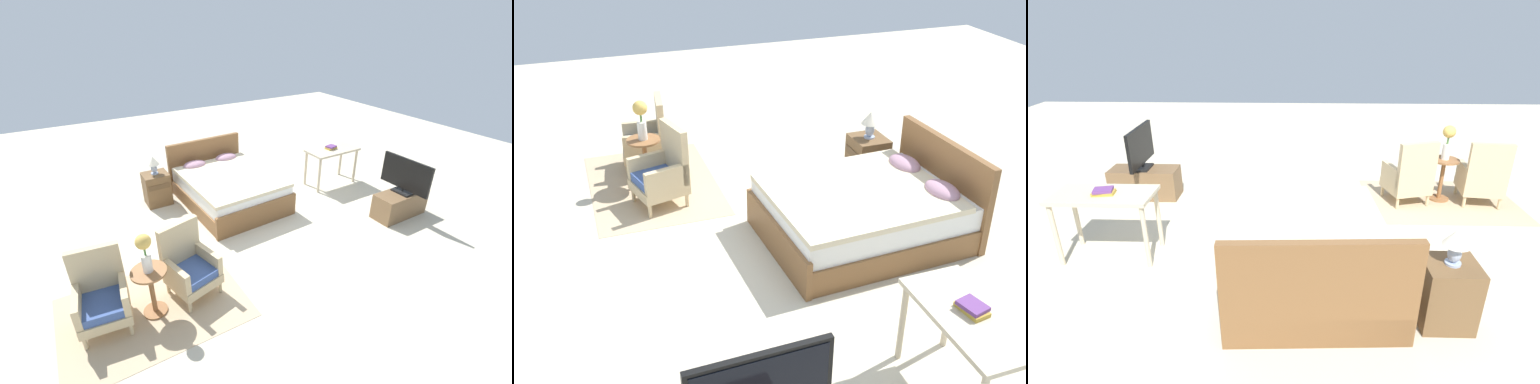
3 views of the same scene
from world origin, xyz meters
TOP-DOWN VIEW (x-y plane):
  - ground_plane at (0.00, 0.00)m, footprint 16.00×16.00m
  - floor_rug at (-1.98, -0.91)m, footprint 2.10×1.50m
  - bed at (-0.05, 1.01)m, footprint 1.62×2.06m
  - armchair_by_window_left at (-2.49, -0.85)m, footprint 0.60×0.60m
  - armchair_by_window_right at (-1.48, -0.85)m, footprint 0.66×0.66m
  - side_table at (-1.98, -0.97)m, footprint 0.40×0.40m
  - flower_vase at (-1.98, -0.97)m, footprint 0.17×0.17m
  - nightstand at (-1.18, 1.61)m, footprint 0.44×0.41m
  - table_lamp at (-1.18, 1.61)m, footprint 0.22×0.22m
  - tv_stand at (2.29, -0.94)m, footprint 0.96×0.40m
  - tv_flatscreen at (2.29, -0.94)m, footprint 0.20×0.90m
  - vanity_desk at (2.11, 0.64)m, footprint 1.04×0.52m
  - book_stack at (2.09, 0.66)m, footprint 0.24×0.19m

SIDE VIEW (x-z plane):
  - ground_plane at x=0.00m, z-range 0.00..0.00m
  - floor_rug at x=-1.98m, z-range 0.00..0.01m
  - tv_stand at x=2.29m, z-range 0.00..0.44m
  - nightstand at x=-1.18m, z-range 0.00..0.59m
  - bed at x=-0.05m, z-range -0.18..0.78m
  - armchair_by_window_left at x=-2.49m, z-range -0.08..0.84m
  - armchair_by_window_right at x=-1.48m, z-range -0.08..0.84m
  - side_table at x=-1.98m, z-range 0.08..0.69m
  - vanity_desk at x=2.11m, z-range 0.26..1.01m
  - tv_flatscreen at x=2.29m, z-range 0.45..1.06m
  - book_stack at x=2.09m, z-range 0.75..0.81m
  - table_lamp at x=-1.18m, z-range 0.64..0.97m
  - flower_vase at x=-1.98m, z-range 0.67..1.15m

